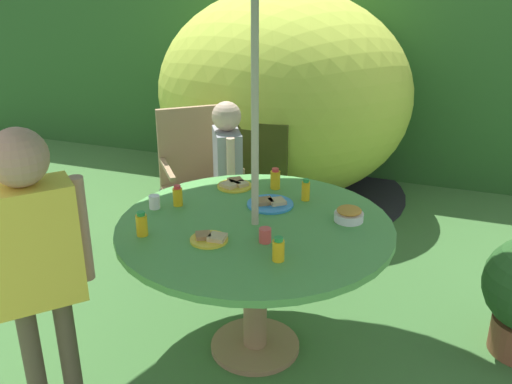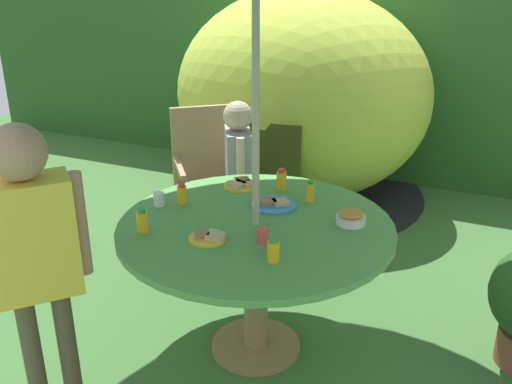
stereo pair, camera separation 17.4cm
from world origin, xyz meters
name	(u,v)px [view 1 (the left image)]	position (x,y,z in m)	size (l,w,h in m)	color
ground_plane	(255,349)	(0.00, 0.00, -0.01)	(10.00, 10.00, 0.02)	#3D6B33
hedge_backdrop	(364,81)	(0.00, 3.13, 0.86)	(9.00, 0.70, 1.72)	#285623
garden_table	(255,246)	(0.00, 0.00, 0.63)	(1.39, 1.39, 0.76)	#93704C
wooden_chair	(198,173)	(-0.80, 1.02, 0.56)	(0.68, 0.67, 1.01)	tan
dome_tent	(283,96)	(-0.54, 2.21, 0.87)	(2.23, 2.23, 1.76)	#B2C63F
child_in_grey_shirt	(227,162)	(-0.51, 0.90, 0.72)	(0.29, 0.34, 1.13)	navy
child_in_yellow_shirt	(33,246)	(-0.70, -0.77, 0.89)	(0.39, 0.40, 1.40)	brown
snack_bowl	(349,214)	(0.43, 0.19, 0.79)	(0.15, 0.15, 0.07)	white
plate_far_right	(235,185)	(-0.28, 0.42, 0.77)	(0.20, 0.20, 0.03)	yellow
plate_back_edge	(210,238)	(-0.14, -0.24, 0.77)	(0.18, 0.18, 0.03)	yellow
plate_near_left	(270,203)	(0.00, 0.24, 0.77)	(0.25, 0.25, 0.03)	#338CD8
juice_bottle_near_right	(278,250)	(0.22, -0.31, 0.81)	(0.05, 0.05, 0.11)	yellow
juice_bottle_far_left	(275,179)	(-0.05, 0.48, 0.81)	(0.06, 0.06, 0.12)	yellow
juice_bottle_center_front	(142,224)	(-0.47, -0.30, 0.81)	(0.06, 0.06, 0.12)	yellow
juice_bottle_center_back	(306,190)	(0.16, 0.37, 0.81)	(0.05, 0.05, 0.12)	yellow
juice_bottle_mid_left	(178,196)	(-0.47, 0.08, 0.81)	(0.05, 0.05, 0.11)	yellow
cup_near	(265,235)	(0.11, -0.17, 0.79)	(0.06, 0.06, 0.07)	#E04C47
cup_far	(154,202)	(-0.56, 0.00, 0.79)	(0.06, 0.06, 0.07)	white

